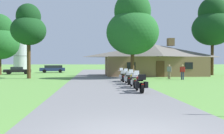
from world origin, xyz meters
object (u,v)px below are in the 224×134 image
tree_right_of_lodge (212,24)px  motorcycle_red_nearest_to_camera (140,83)px  motorcycle_silver_farthest_in_row (123,76)px  parked_navy_suv_far_left (53,69)px  motorcycle_black_third_in_row (128,78)px  tree_left_near (29,27)px  motorcycle_yellow_second_in_row (133,80)px  bystander_gray_shirt_beside_signpost (169,71)px  bystander_red_shirt_near_lodge (182,71)px  tree_left_far (0,39)px  tree_by_lodge_front (132,26)px  parked_black_sedan_far_left (17,70)px  metal_silo_distant (22,54)px

tree_right_of_lodge → motorcycle_red_nearest_to_camera: bearing=-126.8°
motorcycle_silver_farthest_in_row → parked_navy_suv_far_left: parked_navy_suv_far_left is taller
motorcycle_black_third_in_row → tree_left_near: bearing=138.0°
motorcycle_yellow_second_in_row → bystander_gray_shirt_beside_signpost: bystander_gray_shirt_beside_signpost is taller
bystander_gray_shirt_beside_signpost → motorcycle_yellow_second_in_row: bearing=-72.4°
tree_right_of_lodge → bystander_red_shirt_near_lodge: bearing=-131.8°
tree_right_of_lodge → parked_navy_suv_far_left: 28.64m
motorcycle_red_nearest_to_camera → bystander_gray_shirt_beside_signpost: bearing=63.8°
motorcycle_silver_farthest_in_row → parked_navy_suv_far_left: bearing=114.1°
motorcycle_black_third_in_row → tree_left_far: 25.87m
motorcycle_black_third_in_row → motorcycle_silver_farthest_in_row: (-0.09, 2.75, 0.00)m
tree_right_of_lodge → parked_navy_suv_far_left: size_ratio=2.44×
parked_navy_suv_far_left → motorcycle_black_third_in_row: bearing=-166.9°
tree_by_lodge_front → parked_black_sedan_far_left: (-16.93, 12.23, -5.54)m
bystander_red_shirt_near_lodge → motorcycle_red_nearest_to_camera: bearing=83.6°
tree_left_near → parked_black_sedan_far_left: tree_left_near is taller
motorcycle_yellow_second_in_row → motorcycle_black_third_in_row: (-0.01, 2.66, -0.01)m
bystander_red_shirt_near_lodge → tree_by_lodge_front: size_ratio=0.16×
motorcycle_black_third_in_row → tree_left_near: tree_left_near is taller
parked_navy_suv_far_left → parked_black_sedan_far_left: (-4.80, -5.50, -0.13)m
motorcycle_black_third_in_row → bystander_red_shirt_near_lodge: size_ratio=1.25×
motorcycle_black_third_in_row → tree_right_of_lodge: bearing=44.2°
tree_right_of_lodge → tree_by_lodge_front: 15.06m
motorcycle_red_nearest_to_camera → parked_black_sedan_far_left: motorcycle_red_nearest_to_camera is taller
motorcycle_yellow_second_in_row → motorcycle_silver_farthest_in_row: same height
tree_left_far → tree_by_lodge_front: tree_by_lodge_front is taller
tree_left_far → tree_by_lodge_front: size_ratio=0.92×
metal_silo_distant → parked_black_sedan_far_left: metal_silo_distant is taller
parked_navy_suv_far_left → tree_left_near: bearing=171.1°
motorcycle_silver_farthest_in_row → tree_right_of_lodge: bearing=39.0°
motorcycle_red_nearest_to_camera → metal_silo_distant: metal_silo_distant is taller
motorcycle_silver_farthest_in_row → tree_right_of_lodge: 20.84m
motorcycle_yellow_second_in_row → tree_left_near: bearing=130.8°
tree_left_far → parked_navy_suv_far_left: size_ratio=1.95×
bystander_red_shirt_near_lodge → tree_left_near: 18.48m
metal_silo_distant → bystander_gray_shirt_beside_signpost: bearing=-47.6°
motorcycle_silver_farthest_in_row → parked_black_sedan_far_left: bearing=130.6°
bystander_red_shirt_near_lodge → tree_left_far: 27.78m
motorcycle_yellow_second_in_row → bystander_gray_shirt_beside_signpost: size_ratio=1.25×
bystander_red_shirt_near_lodge → parked_navy_suv_far_left: size_ratio=0.35×
metal_silo_distant → parked_black_sedan_far_left: size_ratio=1.67×
motorcycle_silver_farthest_in_row → bystander_red_shirt_near_lodge: bearing=23.6°
motorcycle_black_third_in_row → tree_left_far: (-17.22, 18.66, 4.97)m
motorcycle_yellow_second_in_row → parked_black_sedan_far_left: (-15.12, 23.14, 0.02)m
tree_by_lodge_front → parked_navy_suv_far_left: size_ratio=2.12×
motorcycle_silver_farthest_in_row → bystander_red_shirt_near_lodge: 7.68m
tree_right_of_lodge → tree_left_near: bearing=-167.4°
motorcycle_yellow_second_in_row → metal_silo_distant: 40.81m
metal_silo_distant → tree_left_far: bearing=-86.2°
motorcycle_black_third_in_row → metal_silo_distant: bearing=117.9°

